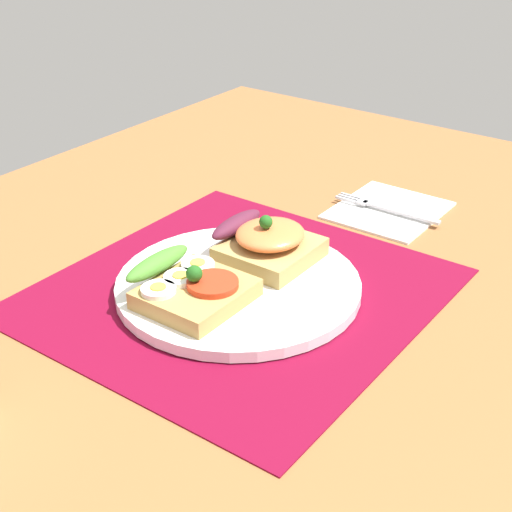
{
  "coord_description": "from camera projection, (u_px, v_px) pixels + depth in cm",
  "views": [
    {
      "loc": [
        -51.95,
        -40.13,
        39.63
      ],
      "look_at": [
        3.0,
        0.0,
        2.94
      ],
      "focal_mm": 53.45,
      "sensor_mm": 36.0,
      "label": 1
    }
  ],
  "objects": [
    {
      "name": "ground_plane",
      "position": [
        239.0,
        307.0,
        0.77
      ],
      "size": [
        120.0,
        90.0,
        3.2
      ],
      "primitive_type": "cube",
      "color": "#925B31"
    },
    {
      "name": "placemat",
      "position": [
        238.0,
        292.0,
        0.77
      ],
      "size": [
        37.19,
        35.7,
        0.3
      ],
      "primitive_type": "cube",
      "color": "maroon",
      "rests_on": "ground_plane"
    },
    {
      "name": "plate",
      "position": [
        238.0,
        286.0,
        0.76
      ],
      "size": [
        24.53,
        24.53,
        1.14
      ],
      "primitive_type": "cylinder",
      "color": "white",
      "rests_on": "placemat"
    },
    {
      "name": "sandwich_egg_tomato",
      "position": [
        190.0,
        287.0,
        0.72
      ],
      "size": [
        9.63,
        10.25,
        3.92
      ],
      "color": "#AE8A4A",
      "rests_on": "plate"
    },
    {
      "name": "sandwich_salmon",
      "position": [
        269.0,
        243.0,
        0.79
      ],
      "size": [
        9.28,
        10.22,
        5.38
      ],
      "color": "tan",
      "rests_on": "plate"
    },
    {
      "name": "napkin",
      "position": [
        388.0,
        209.0,
        0.94
      ],
      "size": [
        13.61,
        11.93,
        0.6
      ],
      "primitive_type": "cube",
      "color": "white",
      "rests_on": "ground_plane"
    },
    {
      "name": "fork",
      "position": [
        384.0,
        208.0,
        0.93
      ],
      "size": [
        1.62,
        13.73,
        0.32
      ],
      "color": "#B7B7BC",
      "rests_on": "napkin"
    }
  ]
}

